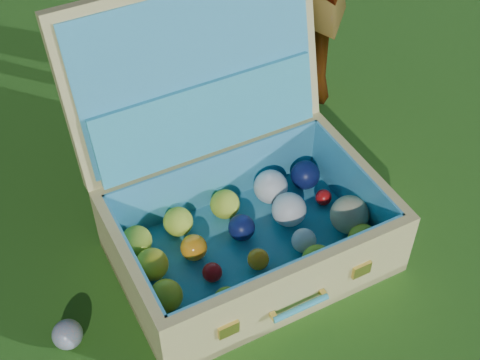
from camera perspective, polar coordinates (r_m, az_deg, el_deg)
name	(u,v)px	position (r m, az deg, el deg)	size (l,w,h in m)	color
ground	(310,295)	(1.62, 6.03, -9.70)	(60.00, 60.00, 0.00)	#215114
stray_ball	(67,334)	(1.55, -14.51, -12.64)	(0.07, 0.07, 0.07)	teal
suitcase	(235,186)	(1.60, -0.44, -0.49)	(0.72, 0.66, 0.60)	tan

